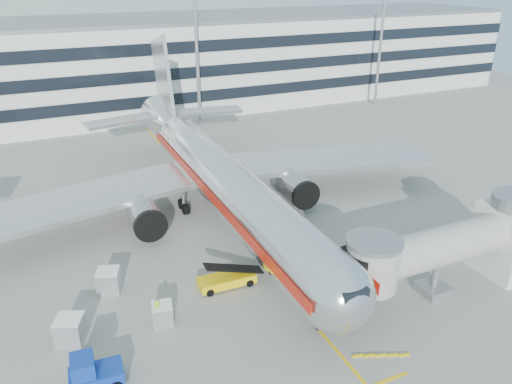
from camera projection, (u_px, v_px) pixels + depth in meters
name	position (u px, v px, depth m)	size (l,w,h in m)	color
ground	(269.00, 271.00, 42.10)	(180.00, 180.00, 0.00)	gray
lead_in_line	(226.00, 221.00, 50.40)	(0.25, 70.00, 0.01)	#E7AE0C
main_jet	(219.00, 177.00, 50.09)	(50.95, 48.70, 16.06)	silver
jet_bridge	(457.00, 245.00, 38.44)	(17.80, 4.50, 7.00)	silver
terminal	(126.00, 65.00, 87.00)	(150.00, 24.25, 15.60)	silver
light_mast_centre	(196.00, 31.00, 73.85)	(2.40, 1.20, 25.45)	gray
light_mast_east	(383.00, 21.00, 86.61)	(2.40, 1.20, 25.45)	gray
belt_loader	(227.00, 279.00, 39.94)	(4.85, 1.86, 2.31)	#E4B909
baggage_tug	(93.00, 374.00, 30.11)	(3.27, 2.20, 2.38)	navy
cargo_container_left	(109.00, 281.00, 39.28)	(2.17, 2.17, 1.83)	#AEB1B5
cargo_container_right	(70.00, 330.00, 33.91)	(2.33, 2.33, 1.89)	#AEB1B5
cargo_container_front	(162.00, 314.00, 35.77)	(1.68, 1.68, 1.53)	#AEB1B5
ramp_worker	(158.00, 312.00, 35.54)	(0.73, 0.48, 2.01)	#B0F219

